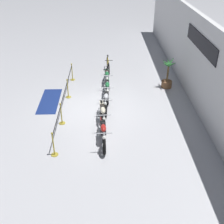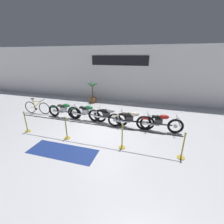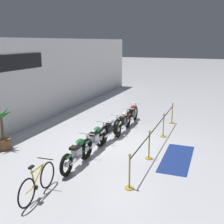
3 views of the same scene
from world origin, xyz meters
name	(u,v)px [view 1 (image 1 of 3)]	position (x,y,z in m)	size (l,w,h in m)	color
ground_plane	(94,109)	(0.00, 0.00, 0.00)	(120.00, 120.00, 0.00)	silver
back_wall	(204,68)	(0.00, 5.12, 2.10)	(28.00, 0.29, 4.20)	white
motorcycle_green_0	(107,78)	(-2.70, 0.67, 0.46)	(2.18, 0.62, 0.94)	black
motorcycle_green_1	(107,89)	(-1.27, 0.69, 0.47)	(2.40, 0.62, 0.95)	black
motorcycle_silver_2	(106,101)	(0.01, 0.63, 0.46)	(2.32, 0.62, 0.93)	black
motorcycle_cream_3	(103,114)	(1.31, 0.46, 0.47)	(2.38, 0.62, 0.94)	black
motorcycle_red_4	(103,132)	(2.70, 0.50, 0.47)	(2.23, 0.62, 0.95)	black
bicycle	(108,65)	(-4.77, 0.76, 0.40)	(1.78, 0.48, 0.98)	black
potted_palm_left_of_row	(167,76)	(-2.39, 4.06, 0.67)	(1.05, 0.84, 1.76)	brown
stanchion_far_left	(67,86)	(-1.23, -1.38, 0.69)	(7.09, 0.28, 1.05)	gold
stanchion_mid_left	(68,91)	(-1.25, -1.38, 0.36)	(0.28, 0.28, 1.05)	gold
stanchion_mid_right	(62,117)	(1.30, -1.38, 0.36)	(0.28, 0.28, 1.05)	gold
stanchion_far_right	(54,148)	(3.52, -1.38, 0.36)	(0.28, 0.28, 1.05)	gold
floor_banner	(50,101)	(-0.86, -2.32, 0.00)	(2.73, 0.98, 0.01)	navy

